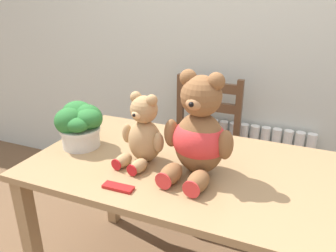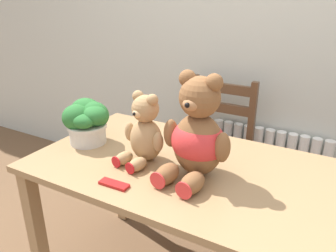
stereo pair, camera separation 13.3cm
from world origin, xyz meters
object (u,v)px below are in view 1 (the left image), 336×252
at_px(teddy_bear_left, 143,133).
at_px(teddy_bear_right, 199,135).
at_px(wooden_chair_behind, 201,147).
at_px(potted_plant, 80,123).
at_px(chocolate_bar, 118,187).

relative_size(teddy_bear_left, teddy_bear_right, 0.73).
bearing_deg(wooden_chair_behind, potted_plant, 61.32).
distance_m(teddy_bear_left, teddy_bear_right, 0.25).
xyz_separation_m(wooden_chair_behind, teddy_bear_right, (0.21, -0.73, 0.42)).
bearing_deg(chocolate_bar, potted_plant, 143.95).
bearing_deg(teddy_bear_left, wooden_chair_behind, -81.99).
height_order(teddy_bear_left, chocolate_bar, teddy_bear_left).
height_order(teddy_bear_left, potted_plant, teddy_bear_left).
xyz_separation_m(teddy_bear_right, potted_plant, (-0.59, 0.03, -0.05)).
distance_m(teddy_bear_right, potted_plant, 0.59).
bearing_deg(wooden_chair_behind, teddy_bear_right, 105.76).
xyz_separation_m(teddy_bear_left, chocolate_bar, (0.01, -0.23, -0.13)).
bearing_deg(wooden_chair_behind, chocolate_bar, 88.33).
xyz_separation_m(potted_plant, chocolate_bar, (0.36, -0.26, -0.11)).
distance_m(teddy_bear_right, chocolate_bar, 0.37).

